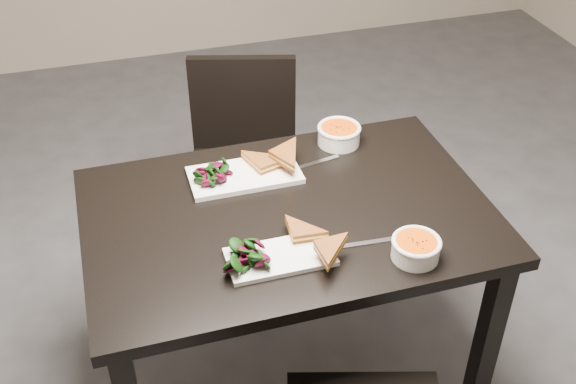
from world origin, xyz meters
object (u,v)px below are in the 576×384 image
object	(u,v)px
soup_bowl_near	(416,247)
plate_near	(280,257)
soup_bowl_far	(339,134)
chair_far	(244,153)
table	(288,237)
plate_far	(245,175)

from	to	relation	value
soup_bowl_near	plate_near	bearing A→B (deg)	164.59
soup_bowl_near	soup_bowl_far	xyz separation A→B (m)	(-0.00, 0.60, 0.00)
chair_far	table	bearing A→B (deg)	-77.08
chair_far	soup_bowl_far	size ratio (longest dim) A/B	5.77
table	soup_bowl_far	bearing A→B (deg)	48.79
plate_far	plate_near	bearing A→B (deg)	-89.84
plate_near	soup_bowl_far	size ratio (longest dim) A/B	1.97
table	soup_bowl_far	distance (m)	0.43
plate_near	soup_bowl_far	distance (m)	0.62
soup_bowl_far	soup_bowl_near	bearing A→B (deg)	-89.88
plate_far	table	bearing A→B (deg)	-68.12
chair_far	plate_near	bearing A→B (deg)	-81.45
table	chair_far	bearing A→B (deg)	87.36
table	chair_far	world-z (taller)	chair_far
chair_far	plate_far	size ratio (longest dim) A/B	2.44
table	plate_near	world-z (taller)	plate_near
table	soup_bowl_far	world-z (taller)	soup_bowl_far
chair_far	plate_near	xyz separation A→B (m)	(-0.11, -0.93, 0.27)
plate_near	chair_far	bearing A→B (deg)	82.99
table	plate_near	bearing A→B (deg)	-112.28
plate_far	soup_bowl_far	bearing A→B (deg)	16.71
table	plate_far	bearing A→B (deg)	111.88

